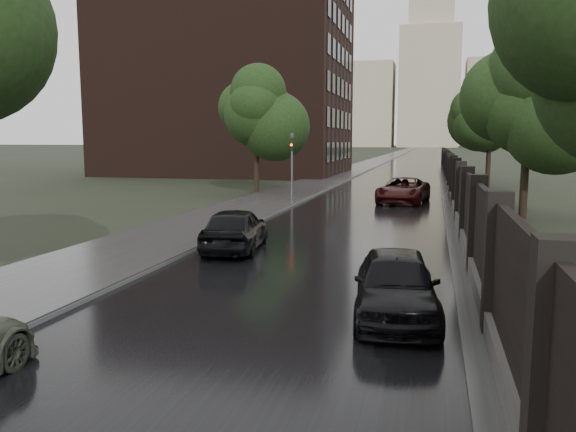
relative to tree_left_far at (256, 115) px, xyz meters
The scene contains 13 objects.
road 160.29m from the tree_left_far, 87.14° to the left, with size 8.00×420.00×0.02m, color black.
sidewalk_left 160.10m from the tree_left_far, 89.28° to the left, with size 4.00×420.00×0.16m, color #2D2D2D.
verge_right 160.65m from the tree_left_far, 85.18° to the left, with size 3.00×420.00×0.08m, color #2D2D2D.
fence_right 13.44m from the tree_left_far, ahead, with size 0.45×75.72×2.70m.
tree_left_far is the anchor object (origin of this frame).
tree_right_b 17.45m from the tree_left_far, 27.30° to the right, with size 4.08×4.08×7.01m.
tree_right_c 18.45m from the tree_left_far, 32.83° to the left, with size 4.08×4.08×7.01m.
traffic_light 6.84m from the tree_left_far, 53.53° to the right, with size 0.16×0.32×4.00m.
brick_building 24.63m from the tree_left_far, 114.44° to the left, with size 24.00×18.00×20.00m, color black.
stalinist_tower 272.14m from the tree_left_far, 88.30° to the left, with size 92.00×30.00×159.00m.
hatchback_left 19.81m from the tree_left_far, 74.37° to the right, with size 1.71×4.25×1.45m, color black.
car_right_near 27.04m from the tree_left_far, 66.20° to the right, with size 1.65×4.10×1.40m, color black.
car_right_far 11.14m from the tree_left_far, 16.16° to the right, with size 2.46×5.34×1.48m, color black.
Camera 1 is at (3.41, -5.72, 3.61)m, focal length 35.00 mm.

